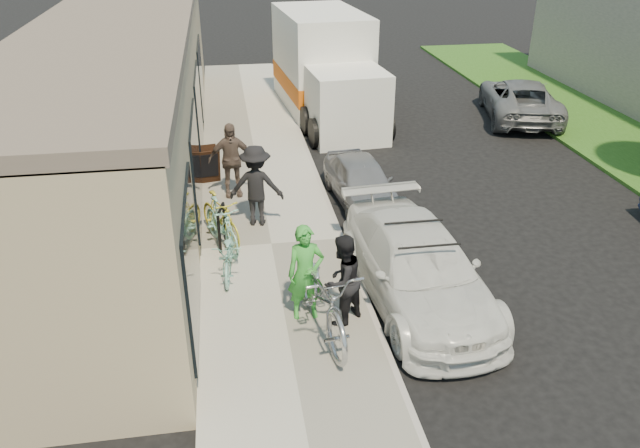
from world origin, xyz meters
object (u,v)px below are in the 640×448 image
sedan_silver (361,181)px  bystander_a (256,186)px  sandwich_board (208,165)px  far_car_gray (520,99)px  man_standing (342,280)px  moving_truck (325,71)px  tandem_bike (322,295)px  woman_rider (306,273)px  bystander_b (231,160)px  cruiser_bike_b (229,256)px  sedan_white (417,267)px  cruiser_bike_a (221,225)px  cruiser_bike_c (220,218)px  bike_rack (222,223)px

sedan_silver → bystander_a: 2.88m
sandwich_board → sedan_silver: size_ratio=0.28×
far_car_gray → man_standing: 13.71m
moving_truck → tandem_bike: moving_truck is taller
sedan_silver → bystander_a: size_ratio=1.79×
sedan_silver → woman_rider: size_ratio=1.89×
bystander_b → man_standing: bearing=-77.9°
far_car_gray → cruiser_bike_b: (-10.18, -9.05, -0.12)m
sedan_white → sedan_silver: sedan_white is taller
sedan_white → tandem_bike: size_ratio=1.86×
moving_truck → sandwich_board: bearing=-129.0°
tandem_bike → man_standing: man_standing is taller
moving_truck → bystander_a: moving_truck is taller
sandwich_board → tandem_bike: 7.03m
moving_truck → cruiser_bike_b: size_ratio=4.59×
sedan_silver → cruiser_bike_a: bearing=-153.5°
cruiser_bike_c → sedan_white: bearing=-62.3°
cruiser_bike_b → far_car_gray: bearing=46.5°
sandwich_board → far_car_gray: (10.58, 4.34, 0.06)m
moving_truck → bystander_a: bearing=-113.9°
bystander_a → woman_rider: bearing=109.3°
bystander_b → cruiser_bike_c: bearing=-102.4°
sandwich_board → sedan_white: sedan_white is taller
bike_rack → man_standing: (1.98, -3.00, 0.28)m
bike_rack → sandwich_board: (-0.28, 3.56, -0.07)m
cruiser_bike_c → cruiser_bike_b: bearing=-110.2°
moving_truck → bystander_b: size_ratio=3.83×
cruiser_bike_a → cruiser_bike_b: 1.11m
woman_rider → bystander_a: 3.78m
far_car_gray → tandem_bike: (-8.69, -11.11, 0.17)m
cruiser_bike_a → bystander_a: (0.81, 1.01, 0.40)m
sedan_silver → cruiser_bike_a: 4.01m
bystander_a → cruiser_bike_a: bearing=61.5°
sedan_white → cruiser_bike_a: (-3.53, 2.31, -0.03)m
sandwich_board → cruiser_bike_b: size_ratio=0.59×
bike_rack → sedan_silver: 3.98m
sedan_silver → moving_truck: 7.55m
moving_truck → woman_rider: size_ratio=4.06×
cruiser_bike_b → cruiser_bike_c: 1.46m
sedan_silver → sedan_white: bearing=-93.4°
bike_rack → sedan_white: bearing=-33.9°
woman_rider → cruiser_bike_b: size_ratio=1.13×
woman_rider → bystander_a: bearing=97.5°
bike_rack → bystander_a: 1.31m
moving_truck → cruiser_bike_c: 9.99m
sedan_silver → tandem_bike: size_ratio=1.25×
bystander_a → sedan_white: bearing=139.5°
moving_truck → cruiser_bike_a: bearing=-116.3°
tandem_bike → bystander_b: bystander_b is taller
sedan_silver → cruiser_bike_c: bearing=-158.0°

